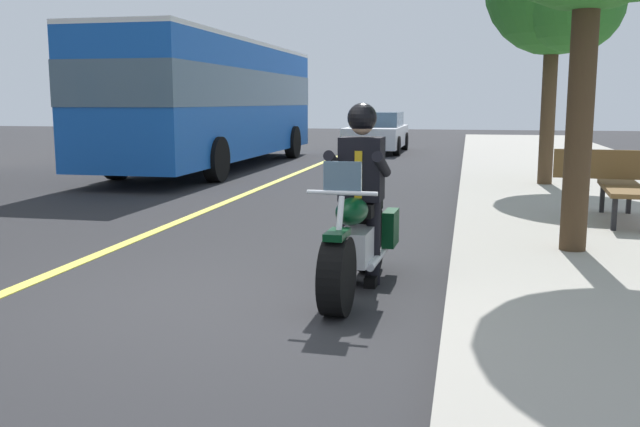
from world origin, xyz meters
TOP-DOWN VIEW (x-y plane):
  - ground_plane at (0.00, 0.00)m, footprint 80.00×80.00m
  - lane_center_stripe at (0.00, -2.00)m, footprint 60.00×0.16m
  - motorcycle_main at (-0.70, 1.15)m, footprint 2.22×0.64m
  - rider_main at (-0.89, 1.16)m, footprint 0.63×0.56m
  - bus_far at (-12.03, -4.47)m, footprint 11.05×2.70m
  - car_silver at (-18.84, -1.02)m, footprint 4.60×1.92m
  - bench_sidewalk at (-4.39, 4.21)m, footprint 1.83×1.80m

SIDE VIEW (x-z plane):
  - ground_plane at x=0.00m, z-range 0.00..0.00m
  - lane_center_stripe at x=0.00m, z-range 0.00..0.01m
  - motorcycle_main at x=-0.70m, z-range -0.18..1.08m
  - car_silver at x=-18.84m, z-range -0.01..1.39m
  - bench_sidewalk at x=-4.39m, z-range 0.24..1.19m
  - rider_main at x=-0.89m, z-range 0.17..1.91m
  - bus_far at x=-12.03m, z-range 0.22..3.52m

